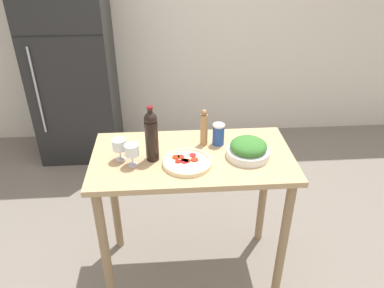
% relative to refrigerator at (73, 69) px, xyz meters
% --- Properties ---
extents(ground_plane, '(14.00, 14.00, 0.00)m').
position_rel_refrigerator_xyz_m(ground_plane, '(1.04, -1.70, -0.91)').
color(ground_plane, slate).
extents(wall_back, '(6.40, 0.08, 2.60)m').
position_rel_refrigerator_xyz_m(wall_back, '(1.05, 0.36, 0.39)').
color(wall_back, silver).
rests_on(wall_back, ground_plane).
extents(refrigerator, '(0.76, 0.65, 1.83)m').
position_rel_refrigerator_xyz_m(refrigerator, '(0.00, 0.00, 0.00)').
color(refrigerator, black).
rests_on(refrigerator, ground_plane).
extents(prep_counter, '(1.20, 0.63, 0.95)m').
position_rel_refrigerator_xyz_m(prep_counter, '(1.04, -1.70, -0.13)').
color(prep_counter, tan).
rests_on(prep_counter, ground_plane).
extents(wine_bottle, '(0.08, 0.08, 0.34)m').
position_rel_refrigerator_xyz_m(wine_bottle, '(0.81, -1.72, 0.19)').
color(wine_bottle, black).
rests_on(wine_bottle, prep_counter).
extents(wine_glass_near, '(0.08, 0.08, 0.13)m').
position_rel_refrigerator_xyz_m(wine_glass_near, '(0.70, -1.78, 0.13)').
color(wine_glass_near, silver).
rests_on(wine_glass_near, prep_counter).
extents(wine_glass_far, '(0.08, 0.08, 0.13)m').
position_rel_refrigerator_xyz_m(wine_glass_far, '(0.62, -1.72, 0.13)').
color(wine_glass_far, silver).
rests_on(wine_glass_far, prep_counter).
extents(pepper_mill, '(0.05, 0.05, 0.24)m').
position_rel_refrigerator_xyz_m(pepper_mill, '(1.12, -1.57, 0.15)').
color(pepper_mill, '#AD7F51').
rests_on(pepper_mill, prep_counter).
extents(salad_bowl, '(0.25, 0.25, 0.12)m').
position_rel_refrigerator_xyz_m(salad_bowl, '(1.37, -1.74, 0.09)').
color(salad_bowl, white).
rests_on(salad_bowl, prep_counter).
extents(homemade_pizza, '(0.28, 0.28, 0.03)m').
position_rel_refrigerator_xyz_m(homemade_pizza, '(1.01, -1.79, 0.05)').
color(homemade_pizza, beige).
rests_on(homemade_pizza, prep_counter).
extents(salt_canister, '(0.07, 0.07, 0.14)m').
position_rel_refrigerator_xyz_m(salt_canister, '(1.21, -1.58, 0.10)').
color(salt_canister, '#284CA3').
rests_on(salt_canister, prep_counter).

